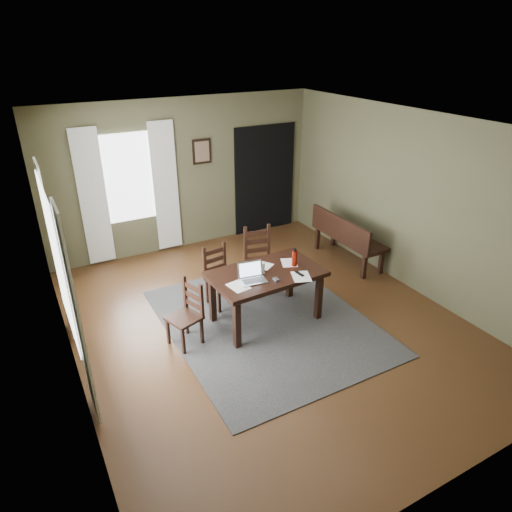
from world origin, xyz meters
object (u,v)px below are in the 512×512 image
dining_table (266,278)px  laptop (252,275)px  chair_end (187,315)px  water_bottle (294,258)px  chair_back_right (260,260)px  bench (346,235)px  chair_back_left (220,277)px

dining_table → laptop: size_ratio=4.17×
dining_table → chair_end: 1.17m
dining_table → water_bottle: (0.43, -0.02, 0.21)m
chair_back_right → bench: (1.76, 0.11, 0.02)m
laptop → water_bottle: size_ratio=1.41×
chair_back_right → dining_table: bearing=-101.3°
laptop → water_bottle: bearing=13.9°
chair_back_left → laptop: bearing=-90.9°
dining_table → chair_back_right: 0.92m
chair_back_left → chair_back_right: size_ratio=0.91×
chair_back_right → water_bottle: bearing=-73.0°
laptop → chair_end: bearing=-179.0°
chair_end → bench: size_ratio=0.57×
chair_end → chair_back_left: 1.03m
chair_back_left → water_bottle: 1.17m
dining_table → laptop: bearing=-163.6°
water_bottle → bench: bearing=29.5°
laptop → water_bottle: water_bottle is taller
chair_back_right → bench: bearing=15.6°
chair_end → laptop: (0.88, -0.11, 0.39)m
dining_table → chair_back_left: bearing=115.7°
chair_end → water_bottle: size_ratio=3.32×
dining_table → chair_back_right: (0.36, 0.83, -0.18)m
laptop → water_bottle: (0.70, 0.07, 0.06)m
laptop → dining_table: bearing=27.2°
chair_back_left → bench: chair_back_left is taller
dining_table → laptop: laptop is taller
chair_back_left → water_bottle: bearing=-50.5°
chair_end → laptop: bearing=64.0°
chair_end → bench: 3.39m
dining_table → chair_back_right: size_ratio=1.54×
dining_table → bench: bench is taller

